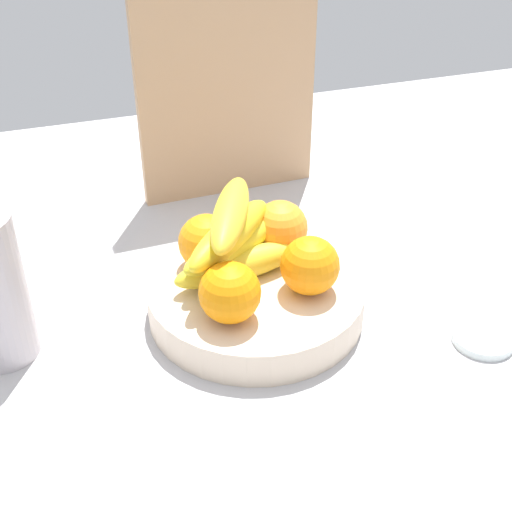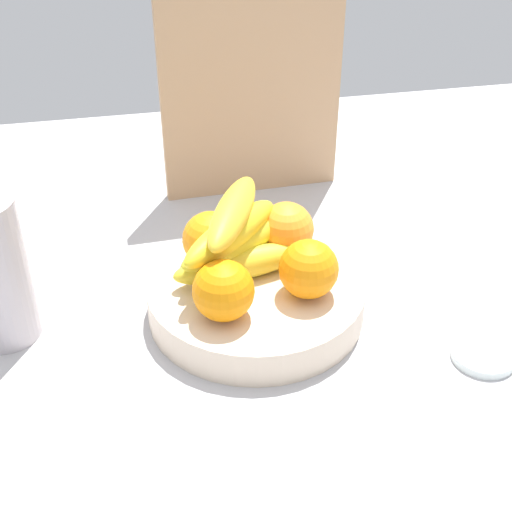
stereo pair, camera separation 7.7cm
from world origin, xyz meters
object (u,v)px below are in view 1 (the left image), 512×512
object	(u,v)px
orange_back_left	(230,293)
orange_center	(207,242)
fruit_bowl	(256,298)
orange_front_left	(310,266)
cutting_board	(227,84)
jar_lid	(483,338)
orange_front_right	(280,228)
banana_bunch	(233,239)

from	to	relation	value
orange_back_left	orange_center	bearing A→B (deg)	88.75
fruit_bowl	orange_center	distance (cm)	9.26
orange_front_left	cutting_board	world-z (taller)	cutting_board
cutting_board	jar_lid	xyz separation A→B (cm)	(17.95, -46.10, -17.49)
orange_front_right	orange_back_left	distance (cm)	15.10
fruit_bowl	banana_bunch	world-z (taller)	banana_bunch
orange_front_right	orange_center	xyz separation A→B (cm)	(-9.88, -0.34, 0.00)
orange_back_left	cutting_board	size ratio (longest dim) A/B	0.20
orange_front_left	orange_back_left	world-z (taller)	same
fruit_bowl	orange_center	xyz separation A→B (cm)	(-4.68, 5.44, 5.85)
fruit_bowl	orange_back_left	world-z (taller)	orange_back_left
orange_back_left	jar_lid	bearing A→B (deg)	-16.34
orange_front_left	fruit_bowl	bearing A→B (deg)	149.21
orange_front_left	orange_front_right	xyz separation A→B (cm)	(-0.43, 9.14, 0.00)
orange_center	jar_lid	xyz separation A→B (cm)	(28.74, -19.37, -7.62)
orange_center	orange_back_left	world-z (taller)	same
orange_center	banana_bunch	bearing A→B (deg)	-48.93
fruit_bowl	jar_lid	world-z (taller)	fruit_bowl
banana_bunch	fruit_bowl	bearing A→B (deg)	-49.73
orange_back_left	orange_front_right	bearing A→B (deg)	47.93
cutting_board	orange_front_left	bearing A→B (deg)	-92.81
orange_front_left	orange_back_left	distance (cm)	10.75
orange_front_left	orange_front_right	bearing A→B (deg)	92.70
orange_front_left	orange_center	distance (cm)	13.55
orange_front_left	orange_back_left	size ratio (longest dim) A/B	1.00
orange_center	orange_back_left	xyz separation A→B (cm)	(-0.24, -10.87, 0.00)
orange_back_left	fruit_bowl	bearing A→B (deg)	47.83
fruit_bowl	cutting_board	bearing A→B (deg)	79.24
orange_back_left	cutting_board	world-z (taller)	cutting_board
orange_front_left	orange_front_right	distance (cm)	9.15
orange_front_right	cutting_board	distance (cm)	28.19
orange_front_left	banana_bunch	distance (cm)	9.84
orange_center	orange_front_left	bearing A→B (deg)	-40.46
orange_front_right	jar_lid	xyz separation A→B (cm)	(18.86, -19.71, -7.62)
orange_front_right	jar_lid	distance (cm)	28.32
orange_front_left	banana_bunch	bearing A→B (deg)	142.96
orange_front_right	orange_back_left	world-z (taller)	same
orange_back_left	banana_bunch	bearing A→B (deg)	70.40
orange_center	fruit_bowl	bearing A→B (deg)	-49.29
jar_lid	orange_back_left	bearing A→B (deg)	163.66
orange_front_right	jar_lid	bearing A→B (deg)	-46.26
cutting_board	orange_back_left	bearing A→B (deg)	-108.39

